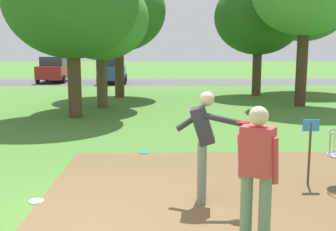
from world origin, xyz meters
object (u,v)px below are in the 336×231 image
at_px(player_throwing, 257,171).
at_px(parked_car_center_left, 112,70).
at_px(tree_far_center, 259,17).
at_px(tree_near_right, 72,1).
at_px(frisbee_near_basket, 36,201).
at_px(frisbee_far_right, 144,153).
at_px(frisbee_by_tee, 265,155).
at_px(player_waiting_right, 204,139).
at_px(tree_mid_right, 305,4).
at_px(tree_near_left, 118,11).
at_px(parked_car_leftmost, 54,69).
at_px(tree_mid_left, 100,19).

xyz_separation_m(player_throwing, parked_car_center_left, (-4.36, 24.57, -0.05)).
bearing_deg(tree_far_center, tree_near_right, -140.04).
height_order(frisbee_near_basket, frisbee_far_right, same).
bearing_deg(parked_car_center_left, tree_far_center, -44.65).
bearing_deg(frisbee_by_tee, player_waiting_right, -121.64).
xyz_separation_m(frisbee_near_basket, tree_mid_right, (9.87, 16.60, 4.79)).
height_order(frisbee_far_right, parked_car_center_left, parked_car_center_left).
distance_m(tree_far_center, parked_car_center_left, 12.03).
relative_size(frisbee_far_right, tree_near_left, 0.03).
relative_size(player_waiting_right, frisbee_near_basket, 7.35).
distance_m(tree_near_left, parked_car_center_left, 9.47).
relative_size(tree_near_right, tree_far_center, 1.00).
bearing_deg(frisbee_far_right, parked_car_leftmost, 109.05).
distance_m(tree_mid_left, tree_far_center, 8.49).
bearing_deg(tree_mid_right, tree_near_left, -165.99).
distance_m(player_waiting_right, tree_mid_left, 11.18).
bearing_deg(tree_mid_right, player_throwing, -110.63).
bearing_deg(tree_near_right, tree_mid_left, 75.07).
height_order(player_waiting_right, tree_near_left, tree_near_left).
xyz_separation_m(player_throwing, frisbee_by_tee, (1.25, 4.32, -0.96)).
xyz_separation_m(tree_mid_left, parked_car_center_left, (-0.98, 12.49, -2.60)).
height_order(tree_near_left, parked_car_leftmost, tree_near_left).
bearing_deg(frisbee_far_right, parked_car_center_left, 98.30).
distance_m(frisbee_near_basket, tree_mid_left, 11.03).
relative_size(player_throwing, frisbee_far_right, 8.32).
height_order(frisbee_by_tee, tree_near_left, tree_near_left).
relative_size(tree_near_right, tree_mid_right, 0.85).
height_order(player_waiting_right, frisbee_far_right, player_waiting_right).
bearing_deg(player_waiting_right, tree_near_right, 113.75).
bearing_deg(tree_mid_left, player_waiting_right, -74.23).
distance_m(frisbee_near_basket, parked_car_leftmost, 24.64).
distance_m(frisbee_far_right, tree_near_left, 12.00).
height_order(frisbee_by_tee, tree_mid_right, tree_mid_right).
bearing_deg(tree_far_center, tree_near_left, -174.87).
distance_m(frisbee_by_tee, tree_near_right, 8.51).
bearing_deg(tree_near_left, frisbee_far_right, -81.95).
distance_m(tree_mid_left, parked_car_leftmost, 14.75).
xyz_separation_m(frisbee_far_right, tree_mid_right, (8.32, 13.62, 4.79)).
height_order(tree_mid_left, tree_far_center, tree_far_center).
distance_m(player_throwing, tree_mid_right, 19.86).
relative_size(frisbee_by_tee, parked_car_leftmost, 0.05).
bearing_deg(player_throwing, tree_mid_left, 105.66).
distance_m(tree_far_center, parked_car_leftmost, 15.91).
bearing_deg(frisbee_by_tee, tree_mid_left, 120.83).
distance_m(player_throwing, parked_car_leftmost, 27.03).
bearing_deg(tree_near_right, parked_car_center_left, 91.36).
bearing_deg(tree_near_left, player_waiting_right, -79.58).
bearing_deg(parked_car_center_left, tree_mid_right, -29.43).
height_order(frisbee_by_tee, tree_far_center, tree_far_center).
bearing_deg(tree_near_right, player_throwing, -67.63).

